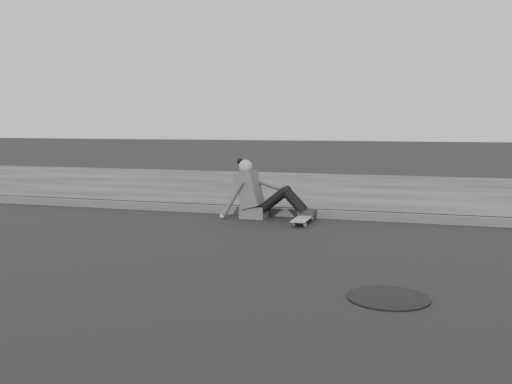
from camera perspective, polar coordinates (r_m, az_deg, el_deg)
ground at (r=6.02m, az=2.76°, el=-6.49°), size 80.00×80.00×0.00m
curb at (r=8.49m, az=6.96°, el=-2.19°), size 24.00×0.16×0.12m
sidewalk at (r=11.45m, az=9.52°, el=0.12°), size 24.00×6.00×0.12m
manhole at (r=4.75m, az=13.08°, el=-10.26°), size 0.66×0.66×0.01m
skateboard at (r=8.00m, az=4.78°, el=-2.64°), size 0.20×0.78×0.09m
seated_woman at (r=8.37m, az=0.22°, el=-0.19°), size 1.38×0.46×0.88m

